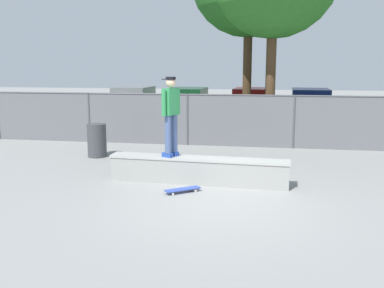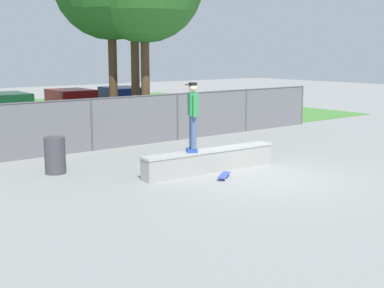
{
  "view_description": "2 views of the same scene",
  "coord_description": "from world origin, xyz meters",
  "px_view_note": "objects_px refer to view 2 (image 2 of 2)",
  "views": [
    {
      "loc": [
        0.88,
        -8.22,
        2.74
      ],
      "look_at": [
        -0.72,
        1.08,
        1.01
      ],
      "focal_mm": 40.74,
      "sensor_mm": 36.0,
      "label": 1
    },
    {
      "loc": [
        -9.71,
        -9.17,
        3.22
      ],
      "look_at": [
        -1.22,
        1.59,
        0.82
      ],
      "focal_mm": 48.67,
      "sensor_mm": 36.0,
      "label": 2
    }
  ],
  "objects_px": {
    "skateboarder": "(193,114)",
    "skateboard": "(224,175)",
    "car_blue": "(125,105)",
    "car_green": "(7,114)",
    "trash_bin": "(55,155)",
    "car_red": "(72,108)",
    "concrete_ledge": "(210,160)"
  },
  "relations": [
    {
      "from": "trash_bin",
      "to": "car_blue",
      "type": "bearing_deg",
      "value": 48.62
    },
    {
      "from": "concrete_ledge",
      "to": "skateboarder",
      "type": "distance_m",
      "value": 1.48
    },
    {
      "from": "car_green",
      "to": "car_blue",
      "type": "height_order",
      "value": "same"
    },
    {
      "from": "skateboard",
      "to": "trash_bin",
      "type": "bearing_deg",
      "value": 135.1
    },
    {
      "from": "skateboarder",
      "to": "car_blue",
      "type": "bearing_deg",
      "value": 68.35
    },
    {
      "from": "skateboarder",
      "to": "car_red",
      "type": "bearing_deg",
      "value": 81.89
    },
    {
      "from": "skateboarder",
      "to": "car_blue",
      "type": "relative_size",
      "value": 0.43
    },
    {
      "from": "skateboarder",
      "to": "skateboard",
      "type": "relative_size",
      "value": 2.42
    },
    {
      "from": "car_green",
      "to": "car_blue",
      "type": "bearing_deg",
      "value": 2.49
    },
    {
      "from": "concrete_ledge",
      "to": "car_red",
      "type": "bearing_deg",
      "value": 85.31
    },
    {
      "from": "concrete_ledge",
      "to": "skateboard",
      "type": "xyz_separation_m",
      "value": [
        -0.21,
        -0.81,
        -0.24
      ]
    },
    {
      "from": "car_red",
      "to": "skateboard",
      "type": "bearing_deg",
      "value": -95.41
    },
    {
      "from": "car_green",
      "to": "concrete_ledge",
      "type": "bearing_deg",
      "value": -78.06
    },
    {
      "from": "skateboarder",
      "to": "car_blue",
      "type": "xyz_separation_m",
      "value": [
        4.07,
        10.24,
        -0.81
      ]
    },
    {
      "from": "concrete_ledge",
      "to": "skateboarder",
      "type": "relative_size",
      "value": 2.29
    },
    {
      "from": "concrete_ledge",
      "to": "skateboarder",
      "type": "xyz_separation_m",
      "value": [
        -0.63,
        -0.02,
        1.34
      ]
    },
    {
      "from": "car_red",
      "to": "concrete_ledge",
      "type": "bearing_deg",
      "value": -94.69
    },
    {
      "from": "skateboard",
      "to": "trash_bin",
      "type": "relative_size",
      "value": 0.76
    },
    {
      "from": "skateboarder",
      "to": "skateboard",
      "type": "height_order",
      "value": "skateboarder"
    },
    {
      "from": "concrete_ledge",
      "to": "trash_bin",
      "type": "relative_size",
      "value": 4.24
    },
    {
      "from": "concrete_ledge",
      "to": "skateboarder",
      "type": "height_order",
      "value": "skateboarder"
    },
    {
      "from": "car_blue",
      "to": "trash_bin",
      "type": "distance_m",
      "value": 10.41
    },
    {
      "from": "skateboarder",
      "to": "skateboard",
      "type": "bearing_deg",
      "value": -62.1
    },
    {
      "from": "concrete_ledge",
      "to": "car_red",
      "type": "xyz_separation_m",
      "value": [
        0.85,
        10.32,
        0.53
      ]
    },
    {
      "from": "car_green",
      "to": "trash_bin",
      "type": "relative_size",
      "value": 4.29
    },
    {
      "from": "skateboarder",
      "to": "concrete_ledge",
      "type": "bearing_deg",
      "value": 1.93
    },
    {
      "from": "trash_bin",
      "to": "skateboard",
      "type": "bearing_deg",
      "value": -44.9
    },
    {
      "from": "trash_bin",
      "to": "car_green",
      "type": "bearing_deg",
      "value": 79.99
    },
    {
      "from": "skateboard",
      "to": "car_red",
      "type": "xyz_separation_m",
      "value": [
        1.06,
        11.14,
        0.77
      ]
    },
    {
      "from": "concrete_ledge",
      "to": "car_green",
      "type": "height_order",
      "value": "car_green"
    },
    {
      "from": "trash_bin",
      "to": "skateboarder",
      "type": "bearing_deg",
      "value": -40.82
    },
    {
      "from": "skateboard",
      "to": "skateboarder",
      "type": "bearing_deg",
      "value": 117.9
    }
  ]
}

